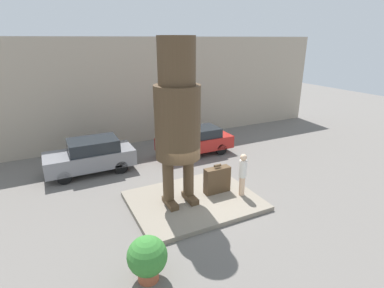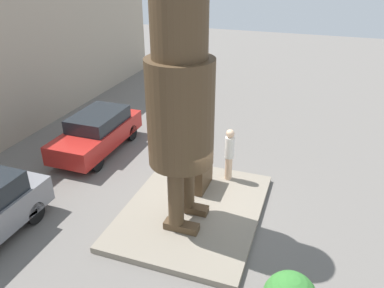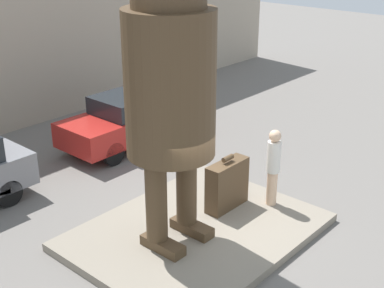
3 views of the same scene
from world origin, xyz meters
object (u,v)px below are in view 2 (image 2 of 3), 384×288
statue_figure (180,98)px  parked_car_red (97,132)px  giant_suitcase (202,172)px  tourist (229,152)px

statue_figure → parked_car_red: size_ratio=1.47×
giant_suitcase → parked_car_red: (1.41, 4.67, 0.07)m
giant_suitcase → tourist: size_ratio=0.70×
tourist → parked_car_red: size_ratio=0.42×
statue_figure → giant_suitcase: (1.74, -0.02, -3.07)m
giant_suitcase → tourist: tourist is taller
statue_figure → giant_suitcase: size_ratio=4.94×
tourist → parked_car_red: tourist is taller
giant_suitcase → tourist: bearing=-40.4°
giant_suitcase → tourist: (0.78, -0.67, 0.43)m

